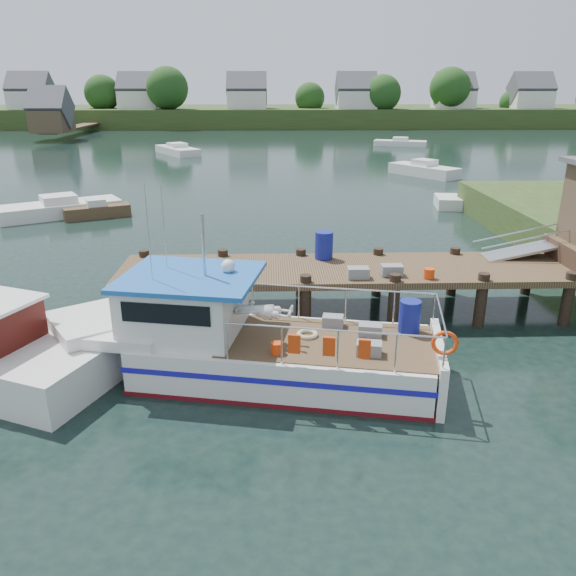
{
  "coord_description": "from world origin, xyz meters",
  "views": [
    {
      "loc": [
        -1.45,
        -15.97,
        6.58
      ],
      "look_at": [
        -1.0,
        -1.5,
        1.3
      ],
      "focal_mm": 35.0,
      "sensor_mm": 36.0,
      "label": 1
    }
  ],
  "objects_px": {
    "moored_far": "(400,143)",
    "moored_c": "(494,202)",
    "dock": "(538,238)",
    "moored_rowboat": "(97,211)",
    "moored_a": "(60,208)",
    "moored_b": "(424,170)",
    "moored_d": "(177,150)",
    "lobster_boat": "(235,343)"
  },
  "relations": [
    {
      "from": "moored_far",
      "to": "moored_c",
      "type": "height_order",
      "value": "moored_c"
    },
    {
      "from": "dock",
      "to": "moored_rowboat",
      "type": "bearing_deg",
      "value": 142.26
    },
    {
      "from": "dock",
      "to": "moored_a",
      "type": "bearing_deg",
      "value": 144.64
    },
    {
      "from": "moored_far",
      "to": "moored_rowboat",
      "type": "bearing_deg",
      "value": -119.92
    },
    {
      "from": "moored_b",
      "to": "moored_c",
      "type": "height_order",
      "value": "moored_b"
    },
    {
      "from": "moored_d",
      "to": "moored_b",
      "type": "bearing_deg",
      "value": -35.94
    },
    {
      "from": "lobster_boat",
      "to": "moored_b",
      "type": "height_order",
      "value": "lobster_boat"
    },
    {
      "from": "lobster_boat",
      "to": "moored_a",
      "type": "relative_size",
      "value": 1.54
    },
    {
      "from": "moored_far",
      "to": "moored_d",
      "type": "relative_size",
      "value": 0.9
    },
    {
      "from": "lobster_boat",
      "to": "moored_a",
      "type": "height_order",
      "value": "lobster_boat"
    },
    {
      "from": "moored_rowboat",
      "to": "moored_far",
      "type": "relative_size",
      "value": 0.57
    },
    {
      "from": "moored_c",
      "to": "lobster_boat",
      "type": "bearing_deg",
      "value": -107.45
    },
    {
      "from": "moored_far",
      "to": "moored_a",
      "type": "bearing_deg",
      "value": -122.4
    },
    {
      "from": "dock",
      "to": "moored_rowboat",
      "type": "relative_size",
      "value": 4.78
    },
    {
      "from": "dock",
      "to": "lobster_boat",
      "type": "xyz_separation_m",
      "value": [
        -8.83,
        -3.97,
        -1.4
      ]
    },
    {
      "from": "lobster_boat",
      "to": "moored_d",
      "type": "relative_size",
      "value": 1.44
    },
    {
      "from": "dock",
      "to": "lobster_boat",
      "type": "relative_size",
      "value": 1.72
    },
    {
      "from": "dock",
      "to": "moored_c",
      "type": "relative_size",
      "value": 2.53
    },
    {
      "from": "moored_b",
      "to": "moored_d",
      "type": "relative_size",
      "value": 0.83
    },
    {
      "from": "lobster_boat",
      "to": "moored_c",
      "type": "xyz_separation_m",
      "value": [
        13.33,
        18.65,
        -0.47
      ]
    },
    {
      "from": "dock",
      "to": "moored_c",
      "type": "bearing_deg",
      "value": 72.94
    },
    {
      "from": "moored_a",
      "to": "moored_c",
      "type": "height_order",
      "value": "moored_a"
    },
    {
      "from": "moored_far",
      "to": "moored_b",
      "type": "bearing_deg",
      "value": -93.59
    },
    {
      "from": "moored_a",
      "to": "moored_far",
      "type": "bearing_deg",
      "value": 43.47
    },
    {
      "from": "lobster_boat",
      "to": "moored_far",
      "type": "relative_size",
      "value": 1.6
    },
    {
      "from": "moored_b",
      "to": "moored_d",
      "type": "distance_m",
      "value": 25.38
    },
    {
      "from": "moored_rowboat",
      "to": "moored_d",
      "type": "xyz_separation_m",
      "value": [
        -0.1,
        27.96,
        0.05
      ]
    },
    {
      "from": "moored_far",
      "to": "moored_b",
      "type": "distance_m",
      "value": 21.68
    },
    {
      "from": "lobster_boat",
      "to": "moored_d",
      "type": "distance_m",
      "value": 45.89
    },
    {
      "from": "moored_far",
      "to": "moored_d",
      "type": "xyz_separation_m",
      "value": [
        -23.75,
        -6.96,
        0.05
      ]
    },
    {
      "from": "moored_rowboat",
      "to": "moored_d",
      "type": "height_order",
      "value": "moored_d"
    },
    {
      "from": "lobster_boat",
      "to": "moored_b",
      "type": "xyz_separation_m",
      "value": [
        12.49,
        30.61,
        -0.39
      ]
    },
    {
      "from": "dock",
      "to": "moored_b",
      "type": "distance_m",
      "value": 26.94
    },
    {
      "from": "moored_a",
      "to": "moored_rowboat",
      "type": "bearing_deg",
      "value": -19.44
    },
    {
      "from": "moored_a",
      "to": "moored_b",
      "type": "height_order",
      "value": "moored_b"
    },
    {
      "from": "moored_a",
      "to": "moored_d",
      "type": "height_order",
      "value": "moored_a"
    },
    {
      "from": "lobster_boat",
      "to": "moored_c",
      "type": "distance_m",
      "value": 22.93
    },
    {
      "from": "moored_a",
      "to": "moored_b",
      "type": "relative_size",
      "value": 1.12
    },
    {
      "from": "dock",
      "to": "moored_rowboat",
      "type": "distance_m",
      "value": 21.64
    },
    {
      "from": "lobster_boat",
      "to": "moored_far",
      "type": "distance_m",
      "value": 54.33
    },
    {
      "from": "moored_a",
      "to": "moored_b",
      "type": "xyz_separation_m",
      "value": [
        22.74,
        13.1,
        0.04
      ]
    },
    {
      "from": "lobster_boat",
      "to": "moored_far",
      "type": "height_order",
      "value": "lobster_boat"
    }
  ]
}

